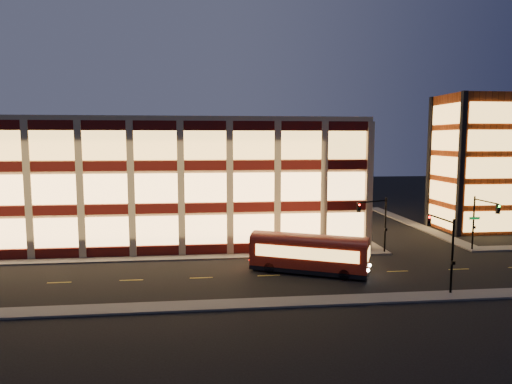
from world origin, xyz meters
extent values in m
plane|color=black|center=(0.00, 0.00, 0.00)|extent=(200.00, 200.00, 0.00)
cube|color=#514F4C|center=(-3.00, 1.00, 0.07)|extent=(54.00, 2.00, 0.15)
cube|color=#514F4C|center=(23.00, 17.00, 0.07)|extent=(2.00, 30.00, 0.15)
cube|color=#514F4C|center=(34.00, 17.00, 0.07)|extent=(2.00, 30.00, 0.15)
cube|color=#514F4C|center=(0.00, -13.00, 0.07)|extent=(100.00, 2.00, 0.15)
cube|color=tan|center=(-3.00, 17.00, 7.00)|extent=(50.00, 30.00, 14.00)
cube|color=tan|center=(-3.00, 17.00, 14.25)|extent=(50.40, 30.40, 0.50)
cube|color=#470C0A|center=(-3.00, 1.88, 0.65)|extent=(50.10, 0.25, 1.00)
cube|color=#EBAD62|center=(-3.00, 1.90, 2.75)|extent=(49.00, 0.20, 3.00)
cube|color=#470C0A|center=(22.12, 17.00, 0.65)|extent=(0.25, 30.10, 1.00)
cube|color=#EBAD62|center=(22.10, 17.00, 2.75)|extent=(0.20, 29.00, 3.00)
cube|color=#470C0A|center=(-3.00, 1.88, 5.05)|extent=(50.10, 0.25, 1.00)
cube|color=#EBAD62|center=(-3.00, 1.90, 7.15)|extent=(49.00, 0.20, 3.00)
cube|color=#470C0A|center=(22.12, 17.00, 5.05)|extent=(0.25, 30.10, 1.00)
cube|color=#EBAD62|center=(22.10, 17.00, 7.15)|extent=(0.20, 29.00, 3.00)
cube|color=#470C0A|center=(-3.00, 1.88, 9.45)|extent=(50.10, 0.25, 1.00)
cube|color=#EBAD62|center=(-3.00, 1.90, 11.55)|extent=(49.00, 0.20, 3.00)
cube|color=#470C0A|center=(22.12, 17.00, 9.45)|extent=(0.25, 30.10, 1.00)
cube|color=#EBAD62|center=(22.10, 17.00, 11.55)|extent=(0.20, 29.00, 3.00)
cube|color=#8C3814|center=(40.00, 12.00, 9.00)|extent=(8.00, 8.00, 18.00)
cube|color=black|center=(36.00, 8.00, 9.00)|extent=(0.60, 0.60, 18.00)
cube|color=black|center=(36.00, 16.00, 9.00)|extent=(0.60, 0.60, 18.00)
cube|color=black|center=(44.00, 16.00, 9.00)|extent=(0.60, 0.60, 18.00)
cube|color=#FFBB59|center=(40.00, 7.92, 1.80)|extent=(6.60, 0.16, 2.60)
cube|color=#FFBB59|center=(35.92, 12.00, 1.80)|extent=(0.16, 6.60, 2.60)
cube|color=#FFBB59|center=(40.00, 7.92, 5.20)|extent=(6.60, 0.16, 2.60)
cube|color=#FFBB59|center=(35.92, 12.00, 5.20)|extent=(0.16, 6.60, 2.60)
cube|color=#FFBB59|center=(40.00, 7.92, 8.60)|extent=(6.60, 0.16, 2.60)
cube|color=#FFBB59|center=(35.92, 12.00, 8.60)|extent=(0.16, 6.60, 2.60)
cube|color=#FFBB59|center=(40.00, 7.92, 12.00)|extent=(6.60, 0.16, 2.60)
cube|color=#FFBB59|center=(35.92, 12.00, 12.00)|extent=(0.16, 6.60, 2.60)
cube|color=#FFBB59|center=(40.00, 7.92, 15.40)|extent=(6.60, 0.16, 2.60)
cube|color=#FFBB59|center=(35.92, 12.00, 15.40)|extent=(0.16, 6.60, 2.60)
cylinder|color=black|center=(23.50, 0.80, 3.00)|extent=(0.18, 0.18, 6.00)
cylinder|color=black|center=(21.75, 0.05, 5.70)|extent=(3.56, 1.63, 0.14)
cube|color=black|center=(20.00, -0.70, 5.20)|extent=(0.32, 0.32, 0.95)
sphere|color=#FF0C05|center=(20.00, -0.88, 5.50)|extent=(0.20, 0.20, 0.20)
cube|color=black|center=(23.50, 0.60, 2.60)|extent=(0.25, 0.18, 0.28)
cylinder|color=black|center=(33.50, 0.80, 3.00)|extent=(0.18, 0.18, 6.00)
cylinder|color=black|center=(33.50, -1.20, 5.70)|extent=(0.14, 4.00, 0.14)
cube|color=black|center=(33.50, -3.20, 5.20)|extent=(0.32, 0.32, 0.95)
sphere|color=#0CFF26|center=(33.50, -3.38, 5.50)|extent=(0.20, 0.20, 0.20)
cube|color=black|center=(33.50, 0.60, 2.60)|extent=(0.25, 0.18, 0.28)
cube|color=#0C7226|center=(33.50, 0.65, 3.60)|extent=(1.20, 0.06, 0.28)
cylinder|color=black|center=(23.50, -12.50, 3.00)|extent=(0.18, 0.18, 6.00)
cylinder|color=black|center=(23.50, -10.50, 5.70)|extent=(0.14, 4.00, 0.14)
cube|color=black|center=(23.50, -8.50, 5.20)|extent=(0.32, 0.32, 0.95)
sphere|color=#FF0C05|center=(23.50, -8.68, 5.50)|extent=(0.20, 0.20, 0.20)
cube|color=black|center=(23.50, -12.70, 2.60)|extent=(0.25, 0.18, 0.28)
cube|color=maroon|center=(13.75, -5.49, 1.80)|extent=(10.71, 6.86, 2.43)
cube|color=black|center=(13.75, -5.49, 0.37)|extent=(10.71, 6.86, 0.37)
cylinder|color=black|center=(10.19, -5.12, 0.48)|extent=(1.00, 0.69, 0.95)
cylinder|color=black|center=(11.17, -3.01, 0.48)|extent=(1.00, 0.69, 0.95)
cylinder|color=black|center=(16.33, -7.98, 0.48)|extent=(1.00, 0.69, 0.95)
cylinder|color=black|center=(17.31, -5.87, 0.48)|extent=(1.00, 0.69, 0.95)
cube|color=#FFBB59|center=(13.18, -6.72, 2.12)|extent=(8.46, 3.98, 1.06)
cube|color=#FFBB59|center=(14.32, -4.27, 2.12)|extent=(8.46, 3.98, 1.06)
camera|label=1|loc=(4.46, -45.22, 12.07)|focal=32.00mm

